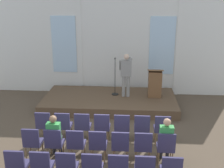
# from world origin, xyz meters

# --- Properties ---
(ground_plane) EXTENTS (13.85, 13.85, 0.00)m
(ground_plane) POSITION_xyz_m (0.00, 0.00, 0.00)
(ground_plane) COLOR brown
(rear_partition) EXTENTS (10.65, 0.14, 4.58)m
(rear_partition) POSITION_xyz_m (0.02, 5.02, 2.29)
(rear_partition) COLOR silver
(rear_partition) RESTS_ON ground
(stage_platform) EXTENTS (5.27, 2.57, 0.38)m
(stage_platform) POSITION_xyz_m (0.00, 3.44, 0.19)
(stage_platform) COLOR brown
(stage_platform) RESTS_ON ground
(speaker) EXTENTS (0.52, 0.69, 1.73)m
(speaker) POSITION_xyz_m (0.64, 3.58, 1.39)
(speaker) COLOR gray
(speaker) RESTS_ON stage_platform
(mic_stand) EXTENTS (0.28, 0.28, 1.55)m
(mic_stand) POSITION_xyz_m (0.19, 3.73, 0.71)
(mic_stand) COLOR black
(mic_stand) RESTS_ON stage_platform
(lectern) EXTENTS (0.60, 0.48, 1.16)m
(lectern) POSITION_xyz_m (1.79, 3.63, 0.93)
(lectern) COLOR brown
(lectern) RESTS_ON stage_platform
(chair_r0_c0) EXTENTS (0.46, 0.44, 0.94)m
(chair_r0_c0) POSITION_xyz_m (-1.80, 0.58, 0.53)
(chair_r0_c0) COLOR olive
(chair_r0_c0) RESTS_ON ground
(chair_r0_c1) EXTENTS (0.46, 0.44, 0.94)m
(chair_r0_c1) POSITION_xyz_m (-1.20, 0.58, 0.53)
(chair_r0_c1) COLOR olive
(chair_r0_c1) RESTS_ON ground
(chair_r0_c2) EXTENTS (0.46, 0.44, 0.94)m
(chair_r0_c2) POSITION_xyz_m (-0.60, 0.58, 0.53)
(chair_r0_c2) COLOR olive
(chair_r0_c2) RESTS_ON ground
(chair_r0_c3) EXTENTS (0.46, 0.44, 0.94)m
(chair_r0_c3) POSITION_xyz_m (0.00, 0.58, 0.53)
(chair_r0_c3) COLOR olive
(chair_r0_c3) RESTS_ON ground
(chair_r0_c4) EXTENTS (0.46, 0.44, 0.94)m
(chair_r0_c4) POSITION_xyz_m (0.60, 0.58, 0.53)
(chair_r0_c4) COLOR olive
(chair_r0_c4) RESTS_ON ground
(chair_r0_c5) EXTENTS (0.46, 0.44, 0.94)m
(chair_r0_c5) POSITION_xyz_m (1.20, 0.58, 0.53)
(chair_r0_c5) COLOR olive
(chair_r0_c5) RESTS_ON ground
(chair_r0_c6) EXTENTS (0.46, 0.44, 0.94)m
(chair_r0_c6) POSITION_xyz_m (1.80, 0.58, 0.53)
(chair_r0_c6) COLOR olive
(chair_r0_c6) RESTS_ON ground
(chair_r1_c0) EXTENTS (0.46, 0.44, 0.94)m
(chair_r1_c0) POSITION_xyz_m (-1.80, -0.49, 0.53)
(chair_r1_c0) COLOR olive
(chair_r1_c0) RESTS_ON ground
(chair_r1_c1) EXTENTS (0.46, 0.44, 0.94)m
(chair_r1_c1) POSITION_xyz_m (-1.20, -0.49, 0.53)
(chair_r1_c1) COLOR olive
(chair_r1_c1) RESTS_ON ground
(audience_r1_c1) EXTENTS (0.36, 0.39, 1.28)m
(audience_r1_c1) POSITION_xyz_m (-1.20, -0.40, 0.72)
(audience_r1_c1) COLOR #2D2D33
(audience_r1_c1) RESTS_ON ground
(chair_r1_c2) EXTENTS (0.46, 0.44, 0.94)m
(chair_r1_c2) POSITION_xyz_m (-0.60, -0.49, 0.53)
(chair_r1_c2) COLOR olive
(chair_r1_c2) RESTS_ON ground
(chair_r1_c3) EXTENTS (0.46, 0.44, 0.94)m
(chair_r1_c3) POSITION_xyz_m (0.00, -0.49, 0.53)
(chair_r1_c3) COLOR olive
(chair_r1_c3) RESTS_ON ground
(chair_r1_c4) EXTENTS (0.46, 0.44, 0.94)m
(chair_r1_c4) POSITION_xyz_m (0.60, -0.49, 0.53)
(chair_r1_c4) COLOR olive
(chair_r1_c4) RESTS_ON ground
(chair_r1_c5) EXTENTS (0.46, 0.44, 0.94)m
(chair_r1_c5) POSITION_xyz_m (1.20, -0.49, 0.53)
(chair_r1_c5) COLOR olive
(chair_r1_c5) RESTS_ON ground
(chair_r1_c6) EXTENTS (0.46, 0.44, 0.94)m
(chair_r1_c6) POSITION_xyz_m (1.80, -0.49, 0.53)
(chair_r1_c6) COLOR olive
(chair_r1_c6) RESTS_ON ground
(audience_r1_c6) EXTENTS (0.36, 0.39, 1.30)m
(audience_r1_c6) POSITION_xyz_m (1.80, -0.40, 0.72)
(audience_r1_c6) COLOR #2D2D33
(audience_r1_c6) RESTS_ON ground
(chair_r2_c0) EXTENTS (0.46, 0.44, 0.94)m
(chair_r2_c0) POSITION_xyz_m (-1.80, -1.55, 0.53)
(chair_r2_c0) COLOR olive
(chair_r2_c0) RESTS_ON ground
(chair_r2_c1) EXTENTS (0.46, 0.44, 0.94)m
(chair_r2_c1) POSITION_xyz_m (-1.20, -1.55, 0.53)
(chair_r2_c1) COLOR olive
(chair_r2_c1) RESTS_ON ground
(chair_r2_c2) EXTENTS (0.46, 0.44, 0.94)m
(chair_r2_c2) POSITION_xyz_m (-0.60, -1.55, 0.53)
(chair_r2_c2) COLOR olive
(chair_r2_c2) RESTS_ON ground
(chair_r2_c3) EXTENTS (0.46, 0.44, 0.94)m
(chair_r2_c3) POSITION_xyz_m (0.00, -1.55, 0.53)
(chair_r2_c3) COLOR olive
(chair_r2_c3) RESTS_ON ground
(chair_r2_c4) EXTENTS (0.46, 0.44, 0.94)m
(chair_r2_c4) POSITION_xyz_m (0.60, -1.55, 0.53)
(chair_r2_c4) COLOR olive
(chair_r2_c4) RESTS_ON ground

